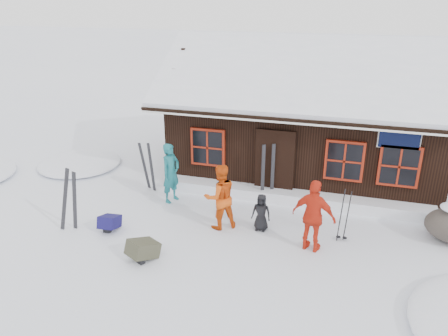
{
  "coord_description": "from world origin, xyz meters",
  "views": [
    {
      "loc": [
        2.83,
        -9.07,
        5.58
      ],
      "look_at": [
        -0.21,
        1.12,
        1.3
      ],
      "focal_mm": 35.0,
      "sensor_mm": 36.0,
      "label": 1
    }
  ],
  "objects_px": {
    "skier_crouched": "(261,212)",
    "backpack_blue": "(110,224)",
    "skier_teal": "(171,173)",
    "skier_orange_left": "(220,197)",
    "skier_orange_right": "(314,216)",
    "ski_poles": "(344,216)",
    "ski_pair_left": "(70,201)",
    "backpack_olive": "(143,252)"
  },
  "relations": [
    {
      "from": "ski_poles",
      "to": "backpack_blue",
      "type": "bearing_deg",
      "value": -168.46
    },
    {
      "from": "backpack_olive",
      "to": "skier_orange_right",
      "type": "bearing_deg",
      "value": 50.49
    },
    {
      "from": "skier_teal",
      "to": "ski_poles",
      "type": "bearing_deg",
      "value": -81.31
    },
    {
      "from": "skier_orange_left",
      "to": "ski_pair_left",
      "type": "height_order",
      "value": "skier_orange_left"
    },
    {
      "from": "ski_pair_left",
      "to": "backpack_olive",
      "type": "bearing_deg",
      "value": -16.36
    },
    {
      "from": "backpack_blue",
      "to": "backpack_olive",
      "type": "bearing_deg",
      "value": -39.24
    },
    {
      "from": "skier_orange_right",
      "to": "ski_poles",
      "type": "relative_size",
      "value": 1.26
    },
    {
      "from": "skier_teal",
      "to": "skier_crouched",
      "type": "xyz_separation_m",
      "value": [
        2.8,
        -0.9,
        -0.38
      ]
    },
    {
      "from": "skier_teal",
      "to": "backpack_blue",
      "type": "height_order",
      "value": "skier_teal"
    },
    {
      "from": "ski_pair_left",
      "to": "backpack_olive",
      "type": "relative_size",
      "value": 2.67
    },
    {
      "from": "skier_teal",
      "to": "ski_pair_left",
      "type": "xyz_separation_m",
      "value": [
        -1.74,
        -2.26,
        -0.05
      ]
    },
    {
      "from": "skier_teal",
      "to": "skier_orange_right",
      "type": "xyz_separation_m",
      "value": [
        4.13,
        -1.47,
        0.01
      ]
    },
    {
      "from": "skier_orange_right",
      "to": "skier_crouched",
      "type": "xyz_separation_m",
      "value": [
        -1.33,
        0.57,
        -0.39
      ]
    },
    {
      "from": "skier_crouched",
      "to": "ski_pair_left",
      "type": "xyz_separation_m",
      "value": [
        -4.55,
        -1.36,
        0.32
      ]
    },
    {
      "from": "ski_pair_left",
      "to": "backpack_olive",
      "type": "height_order",
      "value": "ski_pair_left"
    },
    {
      "from": "skier_teal",
      "to": "ski_pair_left",
      "type": "bearing_deg",
      "value": 161.06
    },
    {
      "from": "skier_teal",
      "to": "ski_pair_left",
      "type": "height_order",
      "value": "skier_teal"
    },
    {
      "from": "skier_crouched",
      "to": "skier_orange_left",
      "type": "bearing_deg",
      "value": -168.53
    },
    {
      "from": "skier_crouched",
      "to": "backpack_olive",
      "type": "bearing_deg",
      "value": -135.71
    },
    {
      "from": "skier_teal",
      "to": "skier_orange_left",
      "type": "bearing_deg",
      "value": -102.15
    },
    {
      "from": "ski_pair_left",
      "to": "ski_poles",
      "type": "xyz_separation_m",
      "value": [
        6.54,
        1.41,
        -0.16
      ]
    },
    {
      "from": "skier_crouched",
      "to": "backpack_blue",
      "type": "relative_size",
      "value": 1.74
    },
    {
      "from": "skier_orange_left",
      "to": "ski_poles",
      "type": "xyz_separation_m",
      "value": [
        3.01,
        0.22,
        -0.2
      ]
    },
    {
      "from": "ski_poles",
      "to": "backpack_olive",
      "type": "xyz_separation_m",
      "value": [
        -4.25,
        -2.09,
        -0.48
      ]
    },
    {
      "from": "skier_crouched",
      "to": "backpack_olive",
      "type": "distance_m",
      "value": 3.06
    },
    {
      "from": "skier_orange_right",
      "to": "skier_orange_left",
      "type": "bearing_deg",
      "value": 5.17
    },
    {
      "from": "ski_pair_left",
      "to": "skier_orange_left",
      "type": "bearing_deg",
      "value": 18.9
    },
    {
      "from": "skier_crouched",
      "to": "ski_pair_left",
      "type": "bearing_deg",
      "value": -161.2
    },
    {
      "from": "skier_crouched",
      "to": "backpack_blue",
      "type": "bearing_deg",
      "value": -161.05
    },
    {
      "from": "skier_teal",
      "to": "backpack_blue",
      "type": "bearing_deg",
      "value": 175.81
    },
    {
      "from": "skier_orange_right",
      "to": "ski_pair_left",
      "type": "relative_size",
      "value": 1.02
    },
    {
      "from": "skier_orange_left",
      "to": "backpack_blue",
      "type": "relative_size",
      "value": 3.06
    },
    {
      "from": "skier_orange_left",
      "to": "backpack_olive",
      "type": "distance_m",
      "value": 2.35
    },
    {
      "from": "skier_orange_right",
      "to": "backpack_blue",
      "type": "distance_m",
      "value": 5.06
    },
    {
      "from": "skier_crouched",
      "to": "ski_pair_left",
      "type": "distance_m",
      "value": 4.76
    },
    {
      "from": "skier_teal",
      "to": "ski_poles",
      "type": "xyz_separation_m",
      "value": [
        4.79,
        -0.85,
        -0.21
      ]
    },
    {
      "from": "skier_teal",
      "to": "backpack_olive",
      "type": "distance_m",
      "value": 3.07
    },
    {
      "from": "skier_teal",
      "to": "ski_pair_left",
      "type": "relative_size",
      "value": 1.01
    },
    {
      "from": "skier_orange_right",
      "to": "ski_poles",
      "type": "bearing_deg",
      "value": -121.94
    },
    {
      "from": "skier_orange_left",
      "to": "backpack_olive",
      "type": "height_order",
      "value": "skier_orange_left"
    },
    {
      "from": "skier_orange_left",
      "to": "ski_poles",
      "type": "bearing_deg",
      "value": 148.63
    },
    {
      "from": "ski_pair_left",
      "to": "backpack_blue",
      "type": "relative_size",
      "value": 3.06
    }
  ]
}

